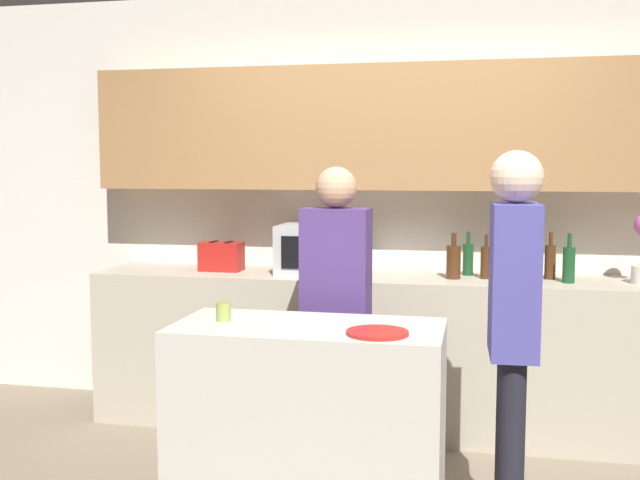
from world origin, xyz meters
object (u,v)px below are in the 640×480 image
(cup_0, at_px, (223,312))
(bottle_6, at_px, (550,261))
(bottle_0, at_px, (454,261))
(person_left, at_px, (513,312))
(bottle_3, at_px, (501,260))
(plate_on_island, at_px, (377,333))
(bottle_1, at_px, (468,259))
(person_center, at_px, (336,295))
(bottle_5, at_px, (536,261))
(bottle_2, at_px, (486,262))
(toaster, at_px, (221,256))
(microwave, at_px, (322,249))
(bottle_7, at_px, (569,264))
(bottle_4, at_px, (516,265))

(cup_0, bearing_deg, bottle_6, 41.54)
(bottle_0, relative_size, person_left, 0.16)
(bottle_3, height_order, plate_on_island, bottle_3)
(bottle_3, bearing_deg, cup_0, -135.10)
(bottle_1, xyz_separation_m, person_center, (-0.65, -0.87, -0.10))
(bottle_5, height_order, person_left, person_left)
(person_left, bearing_deg, bottle_2, 2.50)
(toaster, relative_size, bottle_0, 0.97)
(microwave, distance_m, bottle_3, 1.07)
(bottle_3, distance_m, bottle_6, 0.30)
(bottle_2, distance_m, person_center, 1.07)
(bottle_0, distance_m, person_center, 0.91)
(bottle_1, distance_m, person_center, 1.09)
(bottle_5, height_order, person_center, person_center)
(bottle_1, distance_m, bottle_7, 0.59)
(bottle_3, height_order, cup_0, bottle_3)
(bottle_0, height_order, plate_on_island, bottle_0)
(microwave, height_order, bottle_0, microwave)
(bottle_2, bearing_deg, cup_0, -131.85)
(microwave, xyz_separation_m, person_left, (1.08, -1.26, -0.10))
(bottle_2, relative_size, bottle_6, 0.95)
(bottle_4, distance_m, bottle_5, 0.15)
(bottle_7, bearing_deg, bottle_4, 172.71)
(bottle_7, relative_size, person_center, 0.18)
(bottle_2, bearing_deg, bottle_4, -10.28)
(microwave, height_order, bottle_4, microwave)
(toaster, height_order, bottle_7, bottle_7)
(bottle_7, bearing_deg, bottle_2, 171.59)
(bottle_0, height_order, bottle_7, bottle_7)
(toaster, height_order, bottle_5, bottle_5)
(microwave, relative_size, bottle_1, 1.97)
(bottle_2, height_order, bottle_3, bottle_3)
(person_left, bearing_deg, microwave, 38.52)
(bottle_2, bearing_deg, bottle_3, -32.10)
(bottle_2, distance_m, bottle_6, 0.37)
(bottle_1, relative_size, bottle_2, 1.02)
(bottle_6, bearing_deg, person_center, -144.02)
(bottle_2, distance_m, person_left, 1.27)
(toaster, bearing_deg, bottle_3, -1.58)
(toaster, height_order, bottle_6, bottle_6)
(bottle_0, xyz_separation_m, bottle_1, (0.08, 0.16, -0.00))
(bottle_6, xyz_separation_m, cup_0, (-1.53, -1.35, -0.10))
(microwave, xyz_separation_m, cup_0, (-0.18, -1.29, -0.15))
(bottle_4, bearing_deg, bottle_2, 169.72)
(bottle_2, bearing_deg, bottle_0, -166.14)
(bottle_5, xyz_separation_m, person_center, (-1.04, -0.81, -0.10))
(bottle_1, bearing_deg, toaster, -175.36)
(person_center, bearing_deg, person_left, 150.98)
(bottle_7, relative_size, person_left, 0.17)
(bottle_3, bearing_deg, bottle_4, 15.11)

